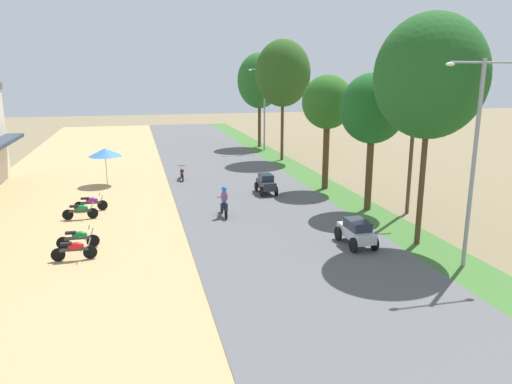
% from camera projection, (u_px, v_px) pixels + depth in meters
% --- Properties ---
extents(parked_motorbike_nearest, '(1.80, 0.54, 0.94)m').
position_uv_depth(parked_motorbike_nearest, '(75.00, 249.00, 19.83)').
color(parked_motorbike_nearest, black).
rests_on(parked_motorbike_nearest, dirt_shoulder).
extents(parked_motorbike_second, '(1.80, 0.54, 0.94)m').
position_uv_depth(parked_motorbike_second, '(78.00, 237.00, 21.20)').
color(parked_motorbike_second, black).
rests_on(parked_motorbike_second, dirt_shoulder).
extents(parked_motorbike_third, '(1.80, 0.54, 0.94)m').
position_uv_depth(parked_motorbike_third, '(81.00, 210.00, 25.43)').
color(parked_motorbike_third, black).
rests_on(parked_motorbike_third, dirt_shoulder).
extents(parked_motorbike_fourth, '(1.80, 0.54, 0.94)m').
position_uv_depth(parked_motorbike_fourth, '(91.00, 202.00, 27.00)').
color(parked_motorbike_fourth, black).
rests_on(parked_motorbike_fourth, dirt_shoulder).
extents(vendor_umbrella, '(2.20, 2.20, 2.52)m').
position_uv_depth(vendor_umbrella, '(105.00, 152.00, 32.95)').
color(vendor_umbrella, '#99999E').
rests_on(vendor_umbrella, dirt_shoulder).
extents(median_tree_nearest, '(4.65, 4.65, 9.90)m').
position_uv_depth(median_tree_nearest, '(430.00, 77.00, 20.17)').
color(median_tree_nearest, '#4C351E').
rests_on(median_tree_nearest, median_strip).
extents(median_tree_second, '(3.53, 3.53, 7.50)m').
position_uv_depth(median_tree_second, '(373.00, 109.00, 26.08)').
color(median_tree_second, '#4C351E').
rests_on(median_tree_second, median_strip).
extents(median_tree_third, '(3.27, 3.27, 7.37)m').
position_uv_depth(median_tree_third, '(328.00, 103.00, 31.08)').
color(median_tree_third, '#4C351E').
rests_on(median_tree_third, median_strip).
extents(median_tree_fourth, '(4.69, 4.69, 10.28)m').
position_uv_depth(median_tree_fourth, '(283.00, 73.00, 41.36)').
color(median_tree_fourth, '#4C351E').
rests_on(median_tree_fourth, median_strip).
extents(median_tree_fifth, '(4.49, 4.49, 9.52)m').
position_uv_depth(median_tree_fifth, '(259.00, 81.00, 49.37)').
color(median_tree_fifth, '#4C351E').
rests_on(median_tree_fifth, median_strip).
extents(streetlamp_near, '(3.16, 0.20, 7.96)m').
position_uv_depth(streetlamp_near, '(475.00, 151.00, 18.27)').
color(streetlamp_near, gray).
rests_on(streetlamp_near, median_strip).
extents(streetlamp_mid, '(3.16, 0.20, 7.98)m').
position_uv_depth(streetlamp_mid, '(264.00, 104.00, 47.34)').
color(streetlamp_mid, gray).
rests_on(streetlamp_mid, median_strip).
extents(utility_pole_near, '(1.80, 0.20, 9.37)m').
position_uv_depth(utility_pole_near, '(413.00, 124.00, 25.68)').
color(utility_pole_near, brown).
rests_on(utility_pole_near, ground).
extents(car_sedan_silver, '(1.10, 2.26, 1.19)m').
position_uv_depth(car_sedan_silver, '(356.00, 231.00, 21.42)').
color(car_sedan_silver, '#B7BCC1').
rests_on(car_sedan_silver, road_strip).
extents(car_hatchback_charcoal, '(1.04, 2.00, 1.23)m').
position_uv_depth(car_hatchback_charcoal, '(266.00, 183.00, 30.81)').
color(car_hatchback_charcoal, '#282D33').
rests_on(car_hatchback_charcoal, road_strip).
extents(motorbike_foreground_rider, '(0.54, 1.80, 1.66)m').
position_uv_depth(motorbike_foreground_rider, '(224.00, 202.00, 25.81)').
color(motorbike_foreground_rider, black).
rests_on(motorbike_foreground_rider, road_strip).
extents(motorbike_ahead_second, '(0.54, 1.80, 0.94)m').
position_uv_depth(motorbike_ahead_second, '(182.00, 173.00, 34.90)').
color(motorbike_ahead_second, black).
rests_on(motorbike_ahead_second, road_strip).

